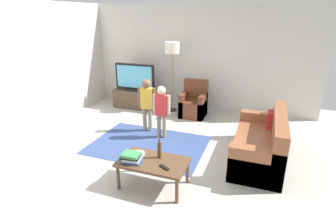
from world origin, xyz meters
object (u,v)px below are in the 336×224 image
at_px(child_center, 161,107).
at_px(book_stack, 132,157).
at_px(armchair, 194,104).
at_px(tv_remote, 164,167).
at_px(tv, 135,77).
at_px(child_near_tv, 147,101).
at_px(couch, 263,145).
at_px(coffee_table, 153,164).
at_px(bottle, 159,150).
at_px(floor_lamp, 172,52).
at_px(plate, 138,154).
at_px(tv_stand, 136,99).

height_order(child_center, book_stack, child_center).
height_order(armchair, tv_remote, armchair).
height_order(tv, child_near_tv, tv).
xyz_separation_m(couch, coffee_table, (-1.49, -1.37, 0.08)).
xyz_separation_m(tv, bottle, (1.91, -2.98, -0.30)).
relative_size(child_near_tv, child_center, 1.05).
relative_size(tv, couch, 0.61).
distance_m(floor_lamp, plate, 3.41).
height_order(tv_remote, plate, plate).
height_order(tv_stand, plate, tv_stand).
xyz_separation_m(child_near_tv, book_stack, (0.64, -1.94, -0.21)).
distance_m(tv, book_stack, 3.60).
relative_size(armchair, child_near_tv, 0.78).
relative_size(child_near_tv, coffee_table, 1.15).
bearing_deg(plate, child_center, 97.88).
height_order(tv, bottle, tv).
xyz_separation_m(coffee_table, book_stack, (-0.28, -0.12, 0.12)).
height_order(child_center, tv_remote, child_center).
height_order(couch, floor_lamp, floor_lamp).
relative_size(armchair, child_center, 0.82).
xyz_separation_m(tv, plate, (1.56, -3.00, -0.42)).
height_order(tv, child_center, tv).
bearing_deg(bottle, couch, 40.94).
xyz_separation_m(tv_remote, plate, (-0.52, 0.22, -0.00)).
height_order(couch, coffee_table, couch).
bearing_deg(floor_lamp, coffee_table, -75.01).
xyz_separation_m(tv_stand, child_center, (1.35, -1.51, 0.42)).
bearing_deg(tv_stand, coffee_table, -59.22).
xyz_separation_m(armchair, bottle, (0.27, -2.96, 0.25)).
distance_m(tv_stand, child_near_tv, 1.66).
distance_m(child_near_tv, coffee_table, 2.07).
xyz_separation_m(armchair, plate, (-0.08, -2.98, 0.13)).
bearing_deg(couch, floor_lamp, 141.06).
bearing_deg(armchair, bottle, -84.73).
xyz_separation_m(tv_stand, book_stack, (1.58, -3.24, 0.24)).
bearing_deg(tv, child_center, -47.79).
xyz_separation_m(tv, armchair, (1.64, -0.02, -0.55)).
bearing_deg(couch, tv_stand, 152.29).
relative_size(child_near_tv, bottle, 3.67).
bearing_deg(floor_lamp, tv_stand, -171.21).
bearing_deg(child_center, tv, 132.21).
distance_m(tv, floor_lamp, 1.22).
xyz_separation_m(tv, couch, (3.34, -1.74, -0.56)).
height_order(tv_stand, tv, tv).
relative_size(floor_lamp, child_center, 1.62).
xyz_separation_m(child_center, coffee_table, (0.51, -1.61, -0.29)).
height_order(child_center, plate, child_center).
bearing_deg(tv_remote, coffee_table, -179.99).
xyz_separation_m(tv_stand, floor_lamp, (0.98, 0.15, 1.30)).
bearing_deg(book_stack, floor_lamp, 99.89).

